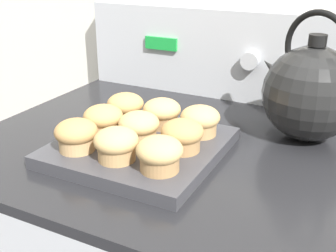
{
  "coord_description": "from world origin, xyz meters",
  "views": [
    {
      "loc": [
        0.32,
        -0.32,
        1.25
      ],
      "look_at": [
        0.01,
        0.29,
        0.96
      ],
      "focal_mm": 45.0,
      "sensor_mm": 36.0,
      "label": 1
    }
  ],
  "objects_px": {
    "muffin_r0_c1": "(116,144)",
    "muffin_r2_c0": "(125,107)",
    "muffin_r0_c2": "(160,154)",
    "muffin_r1_c2": "(182,135)",
    "muffin_r2_c2": "(200,120)",
    "muffin_r1_c0": "(103,120)",
    "muffin_r2_c1": "(162,112)",
    "muffin_pan": "(140,147)",
    "tea_kettle": "(310,92)",
    "muffin_r1_c1": "(139,127)",
    "muffin_r0_c0": "(76,135)"
  },
  "relations": [
    {
      "from": "tea_kettle",
      "to": "muffin_r2_c2",
      "type": "bearing_deg",
      "value": -143.16
    },
    {
      "from": "muffin_r1_c0",
      "to": "tea_kettle",
      "type": "xyz_separation_m",
      "value": [
        0.32,
        0.2,
        0.04
      ]
    },
    {
      "from": "muffin_r2_c1",
      "to": "muffin_r2_c0",
      "type": "bearing_deg",
      "value": -177.16
    },
    {
      "from": "muffin_r2_c0",
      "to": "muffin_r2_c1",
      "type": "bearing_deg",
      "value": 2.84
    },
    {
      "from": "tea_kettle",
      "to": "muffin_r2_c1",
      "type": "bearing_deg",
      "value": -153.99
    },
    {
      "from": "muffin_r0_c2",
      "to": "tea_kettle",
      "type": "xyz_separation_m",
      "value": [
        0.16,
        0.27,
        0.04
      ]
    },
    {
      "from": "muffin_pan",
      "to": "muffin_r1_c0",
      "type": "relative_size",
      "value": 3.83
    },
    {
      "from": "muffin_r1_c0",
      "to": "muffin_pan",
      "type": "bearing_deg",
      "value": -0.27
    },
    {
      "from": "muffin_pan",
      "to": "muffin_r1_c1",
      "type": "relative_size",
      "value": 3.83
    },
    {
      "from": "muffin_r1_c2",
      "to": "muffin_r2_c2",
      "type": "xyz_separation_m",
      "value": [
        0.0,
        0.07,
        0.0
      ]
    },
    {
      "from": "tea_kettle",
      "to": "muffin_r1_c2",
      "type": "bearing_deg",
      "value": -129.98
    },
    {
      "from": "muffin_r0_c1",
      "to": "muffin_r2_c1",
      "type": "height_order",
      "value": "same"
    },
    {
      "from": "muffin_r0_c1",
      "to": "tea_kettle",
      "type": "distance_m",
      "value": 0.37
    },
    {
      "from": "muffin_r0_c2",
      "to": "muffin_r2_c1",
      "type": "xyz_separation_m",
      "value": [
        -0.08,
        0.15,
        0.0
      ]
    },
    {
      "from": "muffin_pan",
      "to": "muffin_r0_c2",
      "type": "distance_m",
      "value": 0.11
    },
    {
      "from": "muffin_pan",
      "to": "muffin_r1_c0",
      "type": "distance_m",
      "value": 0.08
    },
    {
      "from": "muffin_pan",
      "to": "tea_kettle",
      "type": "height_order",
      "value": "tea_kettle"
    },
    {
      "from": "muffin_r1_c0",
      "to": "muffin_r1_c1",
      "type": "height_order",
      "value": "same"
    },
    {
      "from": "muffin_pan",
      "to": "muffin_r1_c0",
      "type": "xyz_separation_m",
      "value": [
        -0.08,
        0.0,
        0.04
      ]
    },
    {
      "from": "muffin_r0_c0",
      "to": "muffin_r0_c2",
      "type": "xyz_separation_m",
      "value": [
        0.15,
        0.0,
        0.0
      ]
    },
    {
      "from": "tea_kettle",
      "to": "muffin_r0_c2",
      "type": "bearing_deg",
      "value": -121.12
    },
    {
      "from": "muffin_pan",
      "to": "muffin_r1_c2",
      "type": "bearing_deg",
      "value": 1.52
    },
    {
      "from": "muffin_r2_c0",
      "to": "muffin_r0_c2",
      "type": "bearing_deg",
      "value": -44.2
    },
    {
      "from": "muffin_pan",
      "to": "tea_kettle",
      "type": "relative_size",
      "value": 1.15
    },
    {
      "from": "muffin_r0_c2",
      "to": "muffin_r1_c0",
      "type": "height_order",
      "value": "same"
    },
    {
      "from": "muffin_r0_c0",
      "to": "muffin_r2_c2",
      "type": "bearing_deg",
      "value": 44.09
    },
    {
      "from": "muffin_r1_c2",
      "to": "muffin_r2_c2",
      "type": "bearing_deg",
      "value": 89.43
    },
    {
      "from": "muffin_r0_c1",
      "to": "muffin_r2_c2",
      "type": "bearing_deg",
      "value": 62.78
    },
    {
      "from": "muffin_r0_c0",
      "to": "muffin_r1_c2",
      "type": "distance_m",
      "value": 0.17
    },
    {
      "from": "muffin_r1_c2",
      "to": "muffin_r0_c2",
      "type": "bearing_deg",
      "value": -90.6
    },
    {
      "from": "muffin_r0_c2",
      "to": "tea_kettle",
      "type": "relative_size",
      "value": 0.3
    },
    {
      "from": "muffin_r0_c0",
      "to": "muffin_r1_c1",
      "type": "distance_m",
      "value": 0.11
    },
    {
      "from": "muffin_pan",
      "to": "muffin_r0_c1",
      "type": "bearing_deg",
      "value": -88.42
    },
    {
      "from": "muffin_r1_c0",
      "to": "muffin_r2_c1",
      "type": "relative_size",
      "value": 1.0
    },
    {
      "from": "muffin_r1_c0",
      "to": "muffin_r2_c2",
      "type": "xyz_separation_m",
      "value": [
        0.16,
        0.07,
        0.0
      ]
    },
    {
      "from": "muffin_r0_c0",
      "to": "muffin_r2_c0",
      "type": "xyz_separation_m",
      "value": [
        -0.0,
        0.15,
        0.0
      ]
    },
    {
      "from": "muffin_r0_c2",
      "to": "muffin_r0_c1",
      "type": "bearing_deg",
      "value": -179.58
    },
    {
      "from": "muffin_pan",
      "to": "tea_kettle",
      "type": "bearing_deg",
      "value": 39.11
    },
    {
      "from": "muffin_r0_c2",
      "to": "muffin_r1_c2",
      "type": "height_order",
      "value": "same"
    },
    {
      "from": "tea_kettle",
      "to": "muffin_pan",
      "type": "bearing_deg",
      "value": -140.89
    },
    {
      "from": "muffin_r0_c0",
      "to": "muffin_r1_c2",
      "type": "height_order",
      "value": "same"
    },
    {
      "from": "muffin_r1_c0",
      "to": "muffin_r1_c1",
      "type": "distance_m",
      "value": 0.07
    },
    {
      "from": "muffin_r1_c2",
      "to": "muffin_r0_c1",
      "type": "bearing_deg",
      "value": -134.66
    },
    {
      "from": "muffin_r0_c0",
      "to": "muffin_r0_c1",
      "type": "bearing_deg",
      "value": -0.09
    },
    {
      "from": "muffin_r0_c1",
      "to": "muffin_r2_c0",
      "type": "relative_size",
      "value": 1.0
    },
    {
      "from": "muffin_r0_c2",
      "to": "muffin_r1_c2",
      "type": "relative_size",
      "value": 1.0
    },
    {
      "from": "muffin_r1_c0",
      "to": "tea_kettle",
      "type": "bearing_deg",
      "value": 31.73
    },
    {
      "from": "muffin_r0_c2",
      "to": "muffin_r2_c1",
      "type": "bearing_deg",
      "value": 116.62
    },
    {
      "from": "muffin_r1_c0",
      "to": "tea_kettle",
      "type": "height_order",
      "value": "tea_kettle"
    },
    {
      "from": "muffin_r1_c2",
      "to": "muffin_r2_c1",
      "type": "height_order",
      "value": "same"
    }
  ]
}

